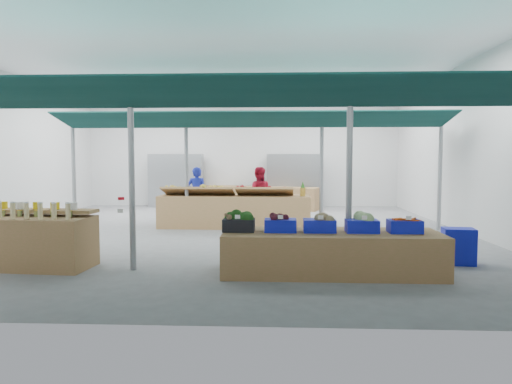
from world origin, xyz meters
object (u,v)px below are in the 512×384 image
(bottle_shelf, at_px, (34,240))
(fruit_counter, at_px, (234,211))
(vendor_right, at_px, (259,195))
(vendor_left, at_px, (197,194))
(crate_stack, at_px, (458,246))
(veg_counter, at_px, (331,253))

(bottle_shelf, height_order, fruit_counter, bottle_shelf)
(vendor_right, bearing_deg, vendor_left, 1.18)
(fruit_counter, height_order, vendor_right, vendor_right)
(bottle_shelf, bearing_deg, vendor_left, 77.65)
(crate_stack, relative_size, vendor_right, 0.39)
(veg_counter, distance_m, fruit_counter, 5.26)
(bottle_shelf, bearing_deg, veg_counter, 2.07)
(bottle_shelf, xyz_separation_m, fruit_counter, (2.92, 4.68, -0.03))
(bottle_shelf, xyz_separation_m, vendor_right, (3.52, 5.78, 0.34))
(crate_stack, bearing_deg, vendor_left, 136.30)
(veg_counter, relative_size, vendor_right, 2.13)
(bottle_shelf, relative_size, vendor_right, 1.24)
(crate_stack, height_order, vendor_left, vendor_left)
(crate_stack, relative_size, vendor_left, 0.39)
(crate_stack, xyz_separation_m, vendor_right, (-3.66, 5.22, 0.49))
(fruit_counter, bearing_deg, vendor_right, 62.57)
(fruit_counter, xyz_separation_m, vendor_right, (0.60, 1.10, 0.37))
(bottle_shelf, xyz_separation_m, crate_stack, (7.18, 0.56, -0.15))
(fruit_counter, height_order, vendor_left, vendor_left)
(vendor_left, height_order, vendor_right, same)
(bottle_shelf, height_order, crate_stack, bottle_shelf)
(vendor_left, bearing_deg, fruit_counter, 138.67)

